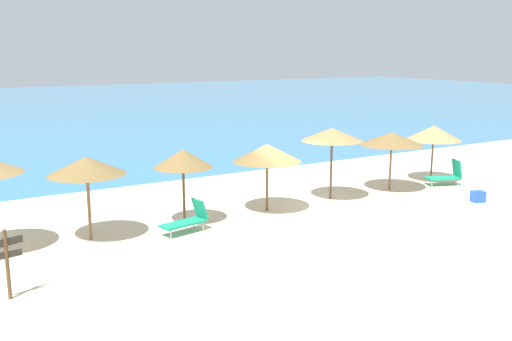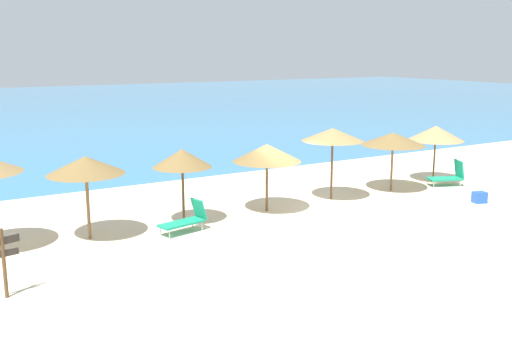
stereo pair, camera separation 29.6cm
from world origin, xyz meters
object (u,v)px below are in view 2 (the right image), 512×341
object	(u,v)px
beach_umbrella_2	(182,158)
lounge_chair_0	(449,176)
beach_umbrella_5	(393,139)
lounge_chair_1	(186,219)
beach_umbrella_4	(333,135)
cooler_box	(479,197)
wooden_signpost	(3,257)
beach_umbrella_6	(436,133)
beach_umbrella_1	(86,165)
beach_umbrella_3	(267,153)

from	to	relation	value
beach_umbrella_2	lounge_chair_0	bearing A→B (deg)	-2.76
beach_umbrella_5	lounge_chair_1	world-z (taller)	beach_umbrella_5
beach_umbrella_4	cooler_box	distance (m)	6.17
lounge_chair_1	wooden_signpost	xyz separation A→B (m)	(-5.77, -2.57, 0.60)
lounge_chair_1	beach_umbrella_6	bearing A→B (deg)	-96.62
beach_umbrella_2	beach_umbrella_4	world-z (taller)	beach_umbrella_4
lounge_chair_0	beach_umbrella_2	bearing A→B (deg)	108.27
beach_umbrella_1	cooler_box	xyz separation A→B (m)	(14.15, -3.24, -2.12)
beach_umbrella_4	beach_umbrella_6	bearing A→B (deg)	2.92
beach_umbrella_1	wooden_signpost	world-z (taller)	beach_umbrella_1
beach_umbrella_1	beach_umbrella_5	xyz separation A→B (m)	(12.63, 0.03, -0.15)
beach_umbrella_4	lounge_chair_0	bearing A→B (deg)	-6.41
beach_umbrella_1	lounge_chair_1	bearing A→B (deg)	-17.29
beach_umbrella_1	beach_umbrella_2	xyz separation A→B (m)	(3.19, 0.01, -0.08)
beach_umbrella_1	beach_umbrella_2	size ratio (longest dim) A/B	1.02
lounge_chair_0	beach_umbrella_4	bearing A→B (deg)	104.61
beach_umbrella_3	beach_umbrella_5	distance (m)	6.18
beach_umbrella_6	beach_umbrella_3	bearing A→B (deg)	-177.07
beach_umbrella_6	cooler_box	size ratio (longest dim) A/B	5.23
cooler_box	lounge_chair_1	bearing A→B (deg)	168.26
beach_umbrella_2	lounge_chair_0	distance (m)	12.38
cooler_box	beach_umbrella_5	bearing A→B (deg)	114.89
beach_umbrella_4	lounge_chair_1	xyz separation A→B (m)	(-6.63, -0.98, -2.16)
wooden_signpost	beach_umbrella_5	bearing A→B (deg)	-5.25
wooden_signpost	cooler_box	bearing A→B (deg)	-17.19
beach_umbrella_2	lounge_chair_0	world-z (taller)	beach_umbrella_2
beach_umbrella_1	beach_umbrella_6	bearing A→B (deg)	1.43
beach_umbrella_5	cooler_box	world-z (taller)	beach_umbrella_5
beach_umbrella_1	cooler_box	distance (m)	14.67
beach_umbrella_6	beach_umbrella_5	bearing A→B (deg)	-172.89
beach_umbrella_5	lounge_chair_0	distance (m)	3.35
beach_umbrella_5	lounge_chair_1	size ratio (longest dim) A/B	1.57
beach_umbrella_4	lounge_chair_1	size ratio (longest dim) A/B	1.69
beach_umbrella_5	beach_umbrella_4	bearing A→B (deg)	179.00
beach_umbrella_3	beach_umbrella_5	bearing A→B (deg)	0.98
beach_umbrella_1	beach_umbrella_3	xyz separation A→B (m)	(6.45, -0.08, -0.17)
cooler_box	beach_umbrella_3	bearing A→B (deg)	157.67
beach_umbrella_3	cooler_box	distance (m)	8.55
lounge_chair_1	beach_umbrella_5	bearing A→B (deg)	-97.00
beach_umbrella_2	beach_umbrella_5	size ratio (longest dim) A/B	0.97
beach_umbrella_4	beach_umbrella_5	distance (m)	3.13
wooden_signpost	beach_umbrella_2	bearing A→B (deg)	11.90
beach_umbrella_5	beach_umbrella_6	world-z (taller)	beach_umbrella_6
beach_umbrella_2	lounge_chair_0	xyz separation A→B (m)	(12.23, -0.59, -1.82)
beach_umbrella_6	lounge_chair_1	xyz separation A→B (m)	(-12.62, -1.29, -1.75)
beach_umbrella_6	lounge_chair_0	world-z (taller)	beach_umbrella_6
beach_umbrella_4	lounge_chair_1	world-z (taller)	beach_umbrella_4
beach_umbrella_6	wooden_signpost	size ratio (longest dim) A/B	1.47
wooden_signpost	cooler_box	world-z (taller)	wooden_signpost
beach_umbrella_2	lounge_chair_1	size ratio (longest dim) A/B	1.53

